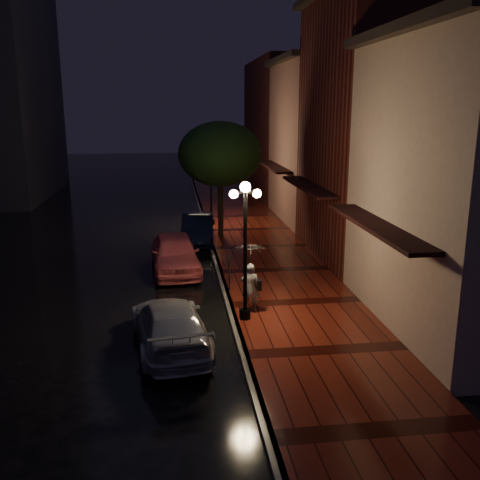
# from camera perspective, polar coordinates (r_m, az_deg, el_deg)

# --- Properties ---
(ground) EXTENTS (120.00, 120.00, 0.00)m
(ground) POSITION_cam_1_polar(r_m,az_deg,el_deg) (21.63, -2.18, -3.77)
(ground) COLOR black
(ground) RESTS_ON ground
(sidewalk) EXTENTS (4.50, 60.00, 0.15)m
(sidewalk) POSITION_cam_1_polar(r_m,az_deg,el_deg) (21.91, 3.70, -3.35)
(sidewalk) COLOR #49140D
(sidewalk) RESTS_ON ground
(curb) EXTENTS (0.25, 60.00, 0.15)m
(curb) POSITION_cam_1_polar(r_m,az_deg,el_deg) (21.61, -2.18, -3.58)
(curb) COLOR #595451
(curb) RESTS_ON ground
(storefront_near) EXTENTS (5.00, 8.00, 8.50)m
(storefront_near) POSITION_cam_1_polar(r_m,az_deg,el_deg) (17.13, 23.77, 4.95)
(storefront_near) COLOR gray
(storefront_near) RESTS_ON ground
(storefront_mid) EXTENTS (5.00, 8.00, 11.00)m
(storefront_mid) POSITION_cam_1_polar(r_m,az_deg,el_deg) (24.20, 14.31, 10.98)
(storefront_mid) COLOR #511914
(storefront_mid) RESTS_ON ground
(storefront_far) EXTENTS (5.00, 8.00, 9.00)m
(storefront_far) POSITION_cam_1_polar(r_m,az_deg,el_deg) (31.83, 8.93, 10.05)
(storefront_far) COLOR #8C5951
(storefront_far) RESTS_ON ground
(storefront_extra) EXTENTS (5.00, 12.00, 10.00)m
(storefront_extra) POSITION_cam_1_polar(r_m,az_deg,el_deg) (41.50, 5.09, 11.73)
(storefront_extra) COLOR #511914
(storefront_extra) RESTS_ON ground
(streetlamp_near) EXTENTS (0.96, 0.36, 4.31)m
(streetlamp_near) POSITION_cam_1_polar(r_m,az_deg,el_deg) (16.17, 0.56, -0.30)
(streetlamp_near) COLOR black
(streetlamp_near) RESTS_ON sidewalk
(streetlamp_far) EXTENTS (0.96, 0.36, 4.31)m
(streetlamp_far) POSITION_cam_1_polar(r_m,az_deg,el_deg) (29.87, -3.10, 6.29)
(streetlamp_far) COLOR black
(streetlamp_far) RESTS_ON sidewalk
(street_tree) EXTENTS (4.16, 4.16, 5.80)m
(street_tree) POSITION_cam_1_polar(r_m,az_deg,el_deg) (26.73, -2.11, 8.94)
(street_tree) COLOR black
(street_tree) RESTS_ON sidewalk
(pink_car) EXTENTS (2.19, 4.76, 1.58)m
(pink_car) POSITION_cam_1_polar(r_m,az_deg,el_deg) (22.00, -6.96, -1.41)
(pink_car) COLOR #DC5A66
(pink_car) RESTS_ON ground
(navy_car) EXTENTS (1.83, 4.48, 1.44)m
(navy_car) POSITION_cam_1_polar(r_m,az_deg,el_deg) (26.71, -4.53, 1.25)
(navy_car) COLOR black
(navy_car) RESTS_ON ground
(silver_car) EXTENTS (2.51, 4.90, 1.36)m
(silver_car) POSITION_cam_1_polar(r_m,az_deg,el_deg) (15.25, -7.48, -8.94)
(silver_car) COLOR #ADAEB5
(silver_car) RESTS_ON ground
(woman_with_umbrella) EXTENTS (0.94, 0.96, 2.26)m
(woman_with_umbrella) POSITION_cam_1_polar(r_m,az_deg,el_deg) (17.02, 1.13, -2.91)
(woman_with_umbrella) COLOR silver
(woman_with_umbrella) RESTS_ON sidewalk
(parking_meter) EXTENTS (0.13, 0.11, 1.30)m
(parking_meter) POSITION_cam_1_polar(r_m,az_deg,el_deg) (19.20, -1.15, -3.14)
(parking_meter) COLOR black
(parking_meter) RESTS_ON sidewalk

